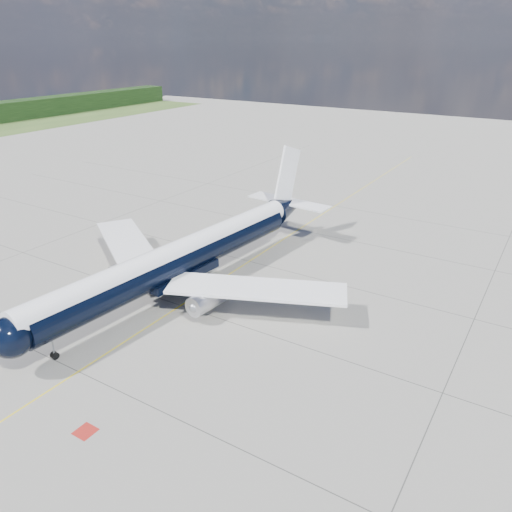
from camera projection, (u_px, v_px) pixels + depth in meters
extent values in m
plane|color=gray|center=(267.00, 250.00, 74.33)|extent=(320.00, 320.00, 0.00)
cube|color=yellow|center=(249.00, 261.00, 70.44)|extent=(0.16, 160.00, 0.01)
cube|color=maroon|center=(85.00, 431.00, 39.91)|extent=(1.60, 1.60, 0.01)
cylinder|color=black|center=(177.00, 261.00, 59.81)|extent=(7.33, 39.46, 3.93)
sphere|color=black|center=(11.00, 337.00, 44.66)|extent=(4.25, 4.25, 3.93)
cone|color=black|center=(288.00, 207.00, 77.36)|extent=(4.54, 7.55, 3.93)
cylinder|color=white|center=(176.00, 254.00, 59.42)|extent=(6.65, 41.45, 3.06)
cube|color=black|center=(8.00, 333.00, 44.28)|extent=(2.58, 1.45, 0.57)
cube|color=white|center=(128.00, 244.00, 67.29)|extent=(19.45, 15.14, 0.33)
cube|color=white|center=(257.00, 289.00, 55.34)|extent=(20.28, 12.51, 0.33)
cube|color=black|center=(177.00, 272.00, 60.39)|extent=(5.22, 10.67, 1.03)
cylinder|color=#B8B8C0|center=(128.00, 269.00, 62.84)|extent=(2.72, 4.94, 2.31)
cylinder|color=#B8B8C0|center=(207.00, 300.00, 55.44)|extent=(2.72, 4.94, 2.31)
sphere|color=gray|center=(114.00, 275.00, 61.25)|extent=(1.23, 1.23, 1.14)
sphere|color=gray|center=(194.00, 307.00, 53.85)|extent=(1.23, 1.23, 1.14)
cube|color=white|center=(129.00, 263.00, 62.68)|extent=(0.51, 3.31, 1.14)
cube|color=white|center=(208.00, 293.00, 55.28)|extent=(0.51, 3.31, 1.14)
cube|color=white|center=(287.00, 174.00, 74.87)|extent=(0.90, 6.56, 8.81)
cube|color=white|center=(289.00, 201.00, 77.03)|extent=(13.67, 4.47, 0.23)
cylinder|color=gray|center=(53.00, 347.00, 48.53)|extent=(0.20, 0.20, 2.17)
cylinder|color=black|center=(53.00, 355.00, 49.02)|extent=(0.25, 0.74, 0.72)
cylinder|color=black|center=(56.00, 356.00, 48.79)|extent=(0.25, 0.74, 0.72)
cylinder|color=gray|center=(168.00, 272.00, 63.94)|extent=(0.29, 0.29, 1.96)
cylinder|color=gray|center=(207.00, 286.00, 60.30)|extent=(0.29, 0.29, 1.96)
cylinder|color=black|center=(166.00, 279.00, 63.86)|extent=(0.56, 1.17, 1.14)
cylinder|color=black|center=(172.00, 276.00, 64.69)|extent=(0.56, 1.17, 1.14)
cylinder|color=black|center=(204.00, 294.00, 60.22)|extent=(0.56, 1.17, 1.14)
cylinder|color=black|center=(210.00, 290.00, 61.05)|extent=(0.56, 1.17, 1.14)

